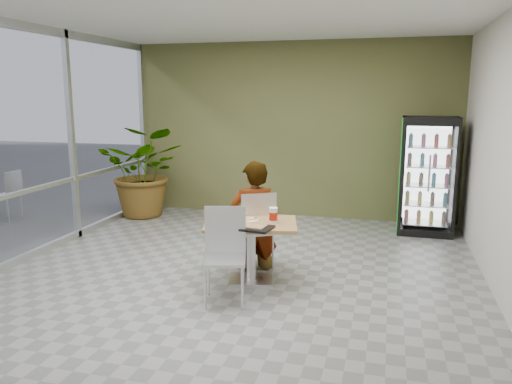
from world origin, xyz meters
TOP-DOWN VIEW (x-y plane):
  - ground at (0.00, 0.00)m, footprint 7.00×7.00m
  - room_envelope at (0.00, 0.00)m, footprint 6.00×7.00m
  - storefront_frame at (-3.00, 0.00)m, footprint 0.10×7.00m
  - dining_table at (0.22, -0.01)m, footprint 1.22×0.97m
  - chair_far at (0.17, 0.45)m, footprint 0.62×0.62m
  - chair_near at (0.07, -0.57)m, footprint 0.56×0.57m
  - seated_woman at (0.11, 0.50)m, footprint 0.75×0.67m
  - pizza_plate at (0.17, 0.07)m, footprint 0.35×0.35m
  - soda_cup at (0.48, 0.04)m, footprint 0.10×0.10m
  - napkin_stack at (0.02, -0.18)m, footprint 0.20×0.20m
  - cafeteria_tray at (0.31, -0.29)m, footprint 0.49×0.38m
  - beverage_fridge at (2.39, 2.86)m, footprint 0.88×0.68m
  - potted_plant at (-2.60, 2.76)m, footprint 1.74×1.57m

SIDE VIEW (x-z plane):
  - ground at x=0.00m, z-range 0.00..0.00m
  - dining_table at x=0.22m, z-range 0.16..0.91m
  - seated_woman at x=0.11m, z-range -0.30..1.42m
  - chair_far at x=0.17m, z-range 0.09..1.12m
  - chair_near at x=0.07m, z-range 0.09..1.12m
  - napkin_stack at x=0.02m, z-range 0.75..0.77m
  - cafeteria_tray at x=0.31m, z-range 0.75..0.78m
  - pizza_plate at x=0.17m, z-range 0.75..0.78m
  - soda_cup at x=0.48m, z-range 0.75..0.93m
  - potted_plant at x=-2.60m, z-range 0.00..1.69m
  - beverage_fridge at x=2.39m, z-range 0.00..1.91m
  - room_envelope at x=0.00m, z-range 0.00..3.20m
  - storefront_frame at x=-3.00m, z-range 0.00..3.20m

